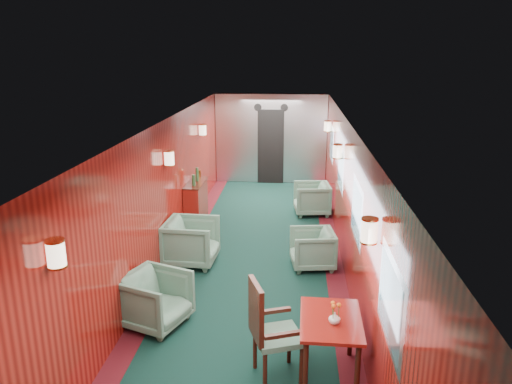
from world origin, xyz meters
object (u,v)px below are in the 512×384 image
armchair_left_near (155,300)px  armchair_left_far (192,242)px  armchair_right_near (312,249)px  armchair_right_far (312,199)px  dining_table (331,328)px  credenza (196,204)px  side_chair (268,327)px

armchair_left_near → armchair_left_far: size_ratio=0.92×
armchair_right_near → armchair_right_far: size_ratio=0.92×
armchair_left_near → armchair_right_near: 2.90m
dining_table → credenza: size_ratio=0.79×
armchair_left_near → armchair_left_far: (0.08, 1.98, 0.03)m
armchair_left_far → armchair_right_near: bearing=-86.5°
armchair_right_near → armchair_left_far: bearing=-97.3°
armchair_left_near → side_chair: bearing=-101.7°
side_chair → armchair_left_far: bearing=96.4°
side_chair → armchair_left_far: 3.33m
credenza → armchair_left_far: size_ratio=1.42×
credenza → armchair_right_far: credenza is taller
dining_table → armchair_right_near: 2.92m
credenza → armchair_right_near: size_ratio=1.71×
armchair_left_near → armchair_left_far: armchair_left_far is taller
dining_table → armchair_left_far: armchair_left_far is taller
dining_table → armchair_left_near: bearing=159.0°
armchair_right_far → side_chair: bearing=-12.2°
dining_table → armchair_right_far: (-0.04, 5.73, -0.24)m
side_chair → armchair_right_far: bearing=64.0°
credenza → armchair_left_far: bearing=-81.3°
armchair_left_near → armchair_right_far: armchair_left_near is taller
armchair_left_near → armchair_right_far: bearing=-3.0°
armchair_left_far → armchair_right_near: armchair_left_far is taller
armchair_right_near → dining_table: bearing=-5.6°
armchair_left_near → armchair_left_far: 1.99m
side_chair → armchair_right_near: bearing=59.5°
credenza → armchair_right_near: bearing=-38.6°
dining_table → credenza: credenza is taller
credenza → side_chair: bearing=-70.2°
side_chair → armchair_left_near: size_ratio=1.47×
dining_table → side_chair: size_ratio=0.82×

